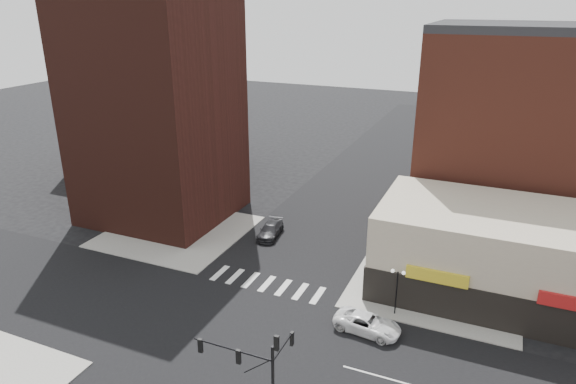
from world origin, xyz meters
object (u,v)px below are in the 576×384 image
at_px(street_lamp_ne, 397,281).
at_px(white_suv, 367,323).
at_px(traffic_signal, 261,367).
at_px(dark_sedan_north, 270,230).

relative_size(street_lamp_ne, white_suv, 0.77).
distance_m(traffic_signal, dark_sedan_north, 28.31).
distance_m(street_lamp_ne, white_suv, 4.37).
xyz_separation_m(traffic_signal, street_lamp_ne, (4.76, 15.83, -1.67)).
relative_size(traffic_signal, street_lamp_ne, 1.87).
distance_m(traffic_signal, white_suv, 13.69).
distance_m(traffic_signal, street_lamp_ne, 16.62).
bearing_deg(white_suv, traffic_signal, 171.57).
height_order(traffic_signal, white_suv, traffic_signal).
height_order(white_suv, dark_sedan_north, white_suv).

